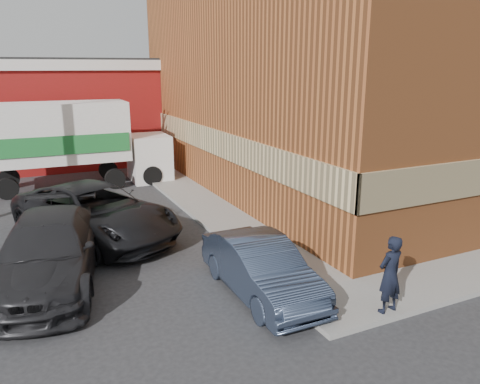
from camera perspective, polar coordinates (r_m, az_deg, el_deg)
name	(u,v)px	position (r m, az deg, el deg)	size (l,w,h in m)	color
ground	(301,296)	(11.28, 7.45, -12.49)	(90.00, 90.00, 0.00)	#28282B
brick_building	(355,78)	(22.31, 13.86, 13.35)	(14.25, 18.25, 9.36)	#9F5429
sidewalk_west	(193,197)	(19.09, -5.78, -0.60)	(1.80, 18.00, 0.12)	gray
warehouse	(5,112)	(28.42, -26.72, 8.70)	(16.30, 8.30, 5.60)	maroon
man	(390,274)	(10.44, 17.82, -9.55)	(0.62, 0.41, 1.71)	black
sedan	(261,268)	(11.00, 2.59, -9.22)	(1.42, 4.09, 1.35)	#333E55
suv_a	(95,212)	(15.10, -17.23, -2.39)	(2.78, 6.03, 1.68)	black
suv_b	(48,251)	(12.44, -22.34, -6.71)	(2.30, 5.66, 1.64)	#262528
box_truck	(76,139)	(21.64, -19.38, 6.14)	(7.60, 2.51, 3.72)	white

